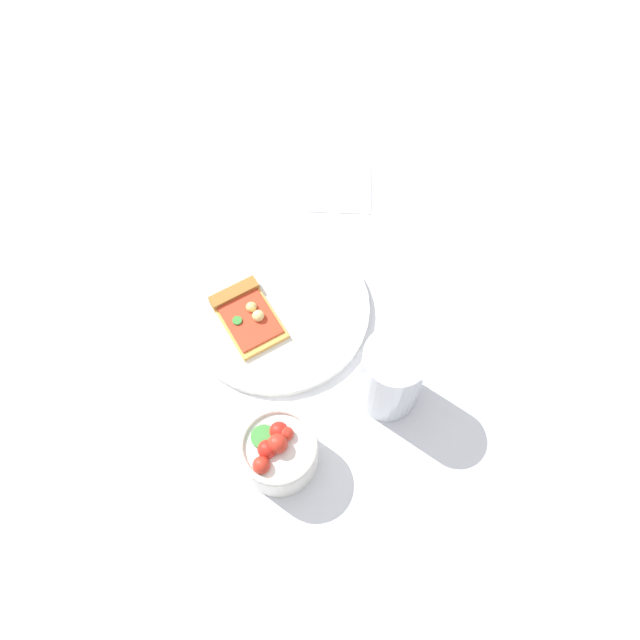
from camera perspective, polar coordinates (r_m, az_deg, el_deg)
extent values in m
plane|color=silver|center=(0.91, -2.79, -1.61)|extent=(2.40, 2.40, 0.00)
cylinder|color=white|center=(0.93, -3.99, 1.10)|extent=(0.28, 0.28, 0.01)
cube|color=gold|center=(0.91, -6.56, 0.13)|extent=(0.12, 0.13, 0.01)
cube|color=#A36B2D|center=(0.93, -7.90, 2.41)|extent=(0.07, 0.06, 0.02)
cube|color=red|center=(0.91, -6.60, 0.29)|extent=(0.11, 0.12, 0.00)
cylinder|color=#388433|center=(0.90, -7.62, -0.05)|extent=(0.01, 0.01, 0.00)
sphere|color=#F2D87F|center=(0.90, -5.71, 0.39)|extent=(0.02, 0.02, 0.02)
sphere|color=#EAD172|center=(0.91, -6.35, 1.19)|extent=(0.02, 0.02, 0.02)
sphere|color=#EAD172|center=(0.91, -6.24, 1.27)|extent=(0.01, 0.01, 0.01)
cylinder|color=white|center=(0.82, -4.00, -12.09)|extent=(0.10, 0.10, 0.06)
torus|color=white|center=(0.79, -4.16, -11.43)|extent=(0.10, 0.10, 0.01)
sphere|color=red|center=(0.79, -3.10, -10.40)|extent=(0.02, 0.02, 0.02)
sphere|color=red|center=(0.79, -4.89, -11.77)|extent=(0.02, 0.02, 0.02)
sphere|color=red|center=(0.78, -4.24, -11.25)|extent=(0.03, 0.03, 0.03)
sphere|color=red|center=(0.78, -5.42, -13.14)|extent=(0.02, 0.02, 0.02)
sphere|color=red|center=(0.79, -3.45, -10.17)|extent=(0.02, 0.02, 0.02)
sphere|color=red|center=(0.79, -3.40, -10.33)|extent=(0.02, 0.02, 0.02)
cylinder|color=#388433|center=(0.79, -5.22, -10.64)|extent=(0.04, 0.04, 0.01)
cylinder|color=silver|center=(0.82, 6.57, -5.14)|extent=(0.08, 0.08, 0.13)
cylinder|color=black|center=(0.83, 6.49, -5.45)|extent=(0.07, 0.07, 0.10)
cube|color=white|center=(1.06, 1.48, 12.01)|extent=(0.12, 0.10, 0.00)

